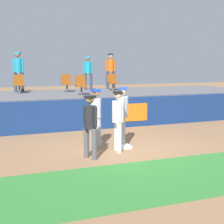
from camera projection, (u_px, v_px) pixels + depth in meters
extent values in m
plane|color=#846042|center=(123.00, 150.00, 10.60)|extent=(60.00, 60.00, 0.00)
cube|color=#2D722D|center=(169.00, 177.00, 8.06)|extent=(18.00, 2.80, 0.01)
cube|color=white|center=(124.00, 147.00, 10.82)|extent=(0.40, 0.40, 0.08)
cylinder|color=white|center=(117.00, 136.00, 10.51)|extent=(0.15, 0.15, 0.89)
cylinder|color=white|center=(119.00, 138.00, 10.19)|extent=(0.15, 0.15, 0.89)
cylinder|color=white|center=(118.00, 112.00, 10.25)|extent=(0.40, 0.40, 0.63)
sphere|color=tan|center=(118.00, 95.00, 10.18)|extent=(0.23, 0.23, 0.23)
cube|color=black|center=(118.00, 92.00, 10.17)|extent=(0.28, 0.28, 0.08)
cylinder|color=white|center=(116.00, 110.00, 10.44)|extent=(0.09, 0.09, 0.59)
cylinder|color=white|center=(120.00, 112.00, 10.04)|extent=(0.09, 0.09, 0.59)
ellipsoid|color=brown|center=(120.00, 118.00, 10.50)|extent=(0.15, 0.22, 0.28)
cylinder|color=#9EA3AD|center=(94.00, 131.00, 11.14)|extent=(0.15, 0.15, 0.90)
cylinder|color=#9EA3AD|center=(99.00, 133.00, 10.87)|extent=(0.15, 0.15, 0.90)
cylinder|color=#9EA3AD|center=(96.00, 108.00, 10.90)|extent=(0.40, 0.40, 0.63)
sphere|color=#8C6647|center=(96.00, 93.00, 10.83)|extent=(0.23, 0.23, 0.23)
cube|color=#193899|center=(96.00, 90.00, 10.82)|extent=(0.28, 0.28, 0.08)
cylinder|color=#9EA3AD|center=(93.00, 107.00, 11.07)|extent=(0.09, 0.09, 0.59)
cylinder|color=#9EA3AD|center=(99.00, 109.00, 10.72)|extent=(0.09, 0.09, 0.59)
cylinder|color=#9EA3AD|center=(122.00, 130.00, 11.37)|extent=(0.16, 0.16, 0.92)
cylinder|color=#9EA3AD|center=(123.00, 132.00, 11.04)|extent=(0.16, 0.16, 0.92)
cylinder|color=#9EA3AD|center=(123.00, 107.00, 11.09)|extent=(0.46, 0.46, 0.65)
sphere|color=beige|center=(123.00, 91.00, 11.02)|extent=(0.24, 0.24, 0.24)
cube|color=#193899|center=(123.00, 88.00, 11.01)|extent=(0.32, 0.32, 0.08)
cylinder|color=#9EA3AD|center=(122.00, 105.00, 11.30)|extent=(0.09, 0.09, 0.61)
cylinder|color=#9EA3AD|center=(123.00, 107.00, 10.88)|extent=(0.09, 0.09, 0.61)
cylinder|color=#4C4C51|center=(86.00, 142.00, 9.67)|extent=(0.15, 0.15, 0.86)
cylinder|color=#4C4C51|center=(94.00, 144.00, 9.47)|extent=(0.15, 0.15, 0.86)
cylinder|color=black|center=(90.00, 117.00, 9.47)|extent=(0.45, 0.45, 0.61)
sphere|color=#8C6647|center=(90.00, 100.00, 9.40)|extent=(0.23, 0.23, 0.23)
cube|color=black|center=(90.00, 97.00, 9.39)|extent=(0.32, 0.32, 0.08)
cylinder|color=black|center=(85.00, 115.00, 9.60)|extent=(0.09, 0.09, 0.57)
cylinder|color=black|center=(95.00, 117.00, 9.33)|extent=(0.09, 0.09, 0.57)
cube|color=navy|center=(88.00, 114.00, 13.73)|extent=(18.00, 0.24, 1.22)
cube|color=orange|center=(131.00, 113.00, 14.27)|extent=(1.50, 0.02, 0.73)
cube|color=#59595E|center=(71.00, 106.00, 16.10)|extent=(18.00, 4.80, 1.26)
cylinder|color=#4C4C51|center=(113.00, 87.00, 17.38)|extent=(0.08, 0.08, 0.40)
cube|color=#8C4714|center=(113.00, 83.00, 17.35)|extent=(0.48, 0.44, 0.08)
cube|color=#8C4714|center=(112.00, 78.00, 17.49)|extent=(0.48, 0.06, 0.40)
cylinder|color=#4C4C51|center=(19.00, 89.00, 15.72)|extent=(0.08, 0.08, 0.40)
cube|color=#8C4714|center=(19.00, 85.00, 15.70)|extent=(0.48, 0.44, 0.08)
cube|color=#8C4714|center=(19.00, 79.00, 15.84)|extent=(0.48, 0.06, 0.40)
cylinder|color=#4C4C51|center=(67.00, 88.00, 16.52)|extent=(0.08, 0.08, 0.40)
cube|color=#8C4714|center=(67.00, 84.00, 16.49)|extent=(0.48, 0.44, 0.08)
cube|color=#8C4714|center=(66.00, 78.00, 16.64)|extent=(0.48, 0.06, 0.40)
cylinder|color=#4C4C51|center=(81.00, 90.00, 14.93)|extent=(0.08, 0.08, 0.40)
cube|color=#8C4714|center=(81.00, 86.00, 14.90)|extent=(0.48, 0.44, 0.08)
cube|color=#8C4714|center=(80.00, 80.00, 15.04)|extent=(0.48, 0.06, 0.40)
cylinder|color=#33384C|center=(114.00, 80.00, 18.67)|extent=(0.16, 0.16, 0.92)
cylinder|color=#33384C|center=(108.00, 80.00, 18.66)|extent=(0.16, 0.16, 0.92)
cylinder|color=#BF5919|center=(111.00, 65.00, 18.55)|extent=(0.45, 0.45, 0.65)
sphere|color=beige|center=(111.00, 56.00, 18.48)|extent=(0.24, 0.24, 0.24)
cube|color=black|center=(111.00, 54.00, 18.47)|extent=(0.32, 0.32, 0.08)
cylinder|color=#BF5919|center=(115.00, 65.00, 18.56)|extent=(0.09, 0.09, 0.61)
cylinder|color=#BF5919|center=(107.00, 65.00, 18.54)|extent=(0.09, 0.09, 0.61)
cylinder|color=#33384C|center=(22.00, 82.00, 16.58)|extent=(0.16, 0.16, 0.92)
cylinder|color=#33384C|center=(15.00, 82.00, 16.59)|extent=(0.16, 0.16, 0.92)
cylinder|color=teal|center=(18.00, 66.00, 16.47)|extent=(0.46, 0.46, 0.65)
sphere|color=#8C6647|center=(18.00, 55.00, 16.40)|extent=(0.24, 0.24, 0.24)
cube|color=teal|center=(18.00, 53.00, 16.39)|extent=(0.33, 0.33, 0.08)
cylinder|color=teal|center=(23.00, 65.00, 16.47)|extent=(0.09, 0.09, 0.61)
cylinder|color=teal|center=(14.00, 65.00, 16.47)|extent=(0.09, 0.09, 0.61)
cylinder|color=#33384C|center=(91.00, 81.00, 18.06)|extent=(0.14, 0.14, 0.84)
cylinder|color=#33384C|center=(85.00, 81.00, 18.06)|extent=(0.14, 0.14, 0.84)
cylinder|color=teal|center=(88.00, 68.00, 17.96)|extent=(0.42, 0.42, 0.59)
sphere|color=#8C6647|center=(88.00, 59.00, 17.90)|extent=(0.22, 0.22, 0.22)
cube|color=teal|center=(88.00, 57.00, 17.89)|extent=(0.30, 0.30, 0.08)
cylinder|color=teal|center=(92.00, 67.00, 17.96)|extent=(0.09, 0.09, 0.55)
cylinder|color=teal|center=(84.00, 67.00, 17.96)|extent=(0.09, 0.09, 0.55)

